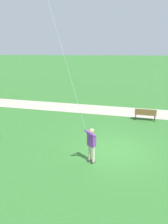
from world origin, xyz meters
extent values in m
plane|color=#33702D|center=(0.00, 0.00, 0.00)|extent=(120.00, 120.00, 0.00)
cube|color=#B7AD99|center=(7.30, 2.00, 0.01)|extent=(8.75, 31.83, 0.02)
cube|color=#232328|center=(-1.45, 1.15, 0.03)|extent=(0.25, 0.24, 0.06)
cylinder|color=beige|center=(-1.43, 1.14, 0.45)|extent=(0.14, 0.14, 0.82)
cube|color=#232328|center=(-1.29, 1.33, 0.03)|extent=(0.25, 0.24, 0.06)
cylinder|color=beige|center=(-1.27, 1.31, 0.45)|extent=(0.14, 0.14, 0.82)
cube|color=#753899|center=(-1.35, 1.23, 1.16)|extent=(0.43, 0.44, 0.60)
sphere|color=#DBB28E|center=(-1.35, 1.23, 1.62)|extent=(0.22, 0.22, 0.22)
ellipsoid|color=tan|center=(-1.34, 1.22, 1.66)|extent=(0.32, 0.32, 0.13)
cylinder|color=#753899|center=(-1.58, 1.31, 1.61)|extent=(0.26, 0.56, 0.43)
cylinder|color=#753899|center=(-1.46, 1.44, 1.61)|extent=(0.56, 0.22, 0.43)
sphere|color=#DBB28E|center=(-1.63, 1.48, 1.74)|extent=(0.10, 0.10, 0.10)
cylinder|color=silver|center=(-2.52, 2.29, 5.17)|extent=(1.79, 1.64, 6.87)
cube|color=brown|center=(4.73, -2.58, 0.45)|extent=(0.73, 1.56, 0.05)
cube|color=brown|center=(4.55, -2.54, 0.68)|extent=(0.34, 1.48, 0.40)
cube|color=#2D2D33|center=(5.02, -1.95, 0.23)|extent=(0.07, 0.07, 0.45)
cube|color=#2D2D33|center=(4.71, -1.89, 0.23)|extent=(0.07, 0.07, 0.45)
cube|color=#2D2D33|center=(4.76, -3.27, 0.23)|extent=(0.07, 0.07, 0.45)
cube|color=#2D2D33|center=(4.44, -3.20, 0.23)|extent=(0.07, 0.07, 0.45)
camera|label=1|loc=(-11.65, 1.16, 5.93)|focal=38.23mm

